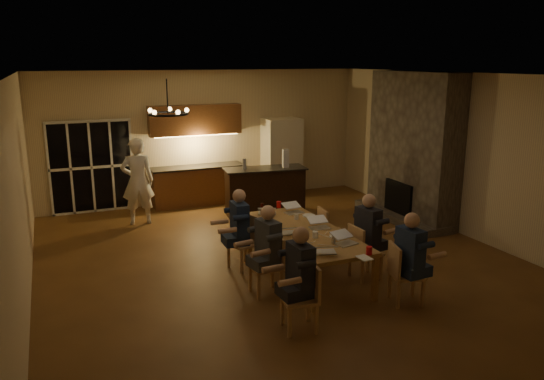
{
  "coord_description": "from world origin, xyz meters",
  "views": [
    {
      "loc": [
        -3.53,
        -8.03,
        3.44
      ],
      "look_at": [
        0.0,
        0.3,
        1.21
      ],
      "focal_mm": 35.0,
      "sensor_mm": 36.0,
      "label": 1
    }
  ],
  "objects_px": {
    "chair_right_near": "(407,274)",
    "can_cola": "(262,206)",
    "dining_table": "(305,252)",
    "laptop_a": "(324,245)",
    "plate_far": "(309,215)",
    "chandelier": "(168,114)",
    "chair_right_mid": "(366,252)",
    "mug_back": "(269,217)",
    "chair_left_mid": "(266,266)",
    "can_right": "(320,218)",
    "person_right_mid": "(368,236)",
    "laptop_e": "(267,207)",
    "person_left_far": "(240,229)",
    "laptop_d": "(320,222)",
    "refrigerator": "(282,158)",
    "laptop_c": "(290,226)",
    "person_left_mid": "(268,250)",
    "bar_bottle": "(245,164)",
    "bar_island": "(265,191)",
    "laptop_b": "(346,237)",
    "chair_right_far": "(333,232)",
    "redcup_mid": "(267,222)",
    "chair_left_far": "(243,243)",
    "bar_blender": "(286,158)",
    "laptop_f": "(294,207)",
    "mug_front": "(315,235)",
    "standing_person": "(138,181)",
    "redcup_far": "(279,205)",
    "person_right_near": "(409,260)",
    "plate_near": "(338,236)",
    "plate_left": "(314,252)",
    "mug_mid": "(296,217)",
    "chair_left_near": "(299,298)",
    "can_silver": "(333,240)",
    "person_left_near": "(300,278)",
    "redcup_near": "(369,251)"
  },
  "relations": [
    {
      "from": "refrigerator",
      "to": "chair_right_near",
      "type": "distance_m",
      "value": 6.48
    },
    {
      "from": "person_left_far",
      "to": "plate_near",
      "type": "xyz_separation_m",
      "value": [
        1.23,
        -1.12,
        0.07
      ]
    },
    {
      "from": "chair_left_mid",
      "to": "plate_far",
      "type": "height_order",
      "value": "chair_left_mid"
    },
    {
      "from": "chair_right_near",
      "to": "plate_left",
      "type": "relative_size",
      "value": 3.69
    },
    {
      "from": "chair_left_mid",
      "to": "chair_right_mid",
      "type": "height_order",
      "value": "same"
    },
    {
      "from": "chair_right_far",
      "to": "redcup_mid",
      "type": "xyz_separation_m",
      "value": [
        -1.3,
        -0.09,
        0.37
      ]
    },
    {
      "from": "dining_table",
      "to": "person_left_far",
      "type": "distance_m",
      "value": 1.15
    },
    {
      "from": "chair_left_near",
      "to": "laptop_e",
      "type": "distance_m",
      "value": 2.9
    },
    {
      "from": "dining_table",
      "to": "laptop_a",
      "type": "distance_m",
      "value": 1.14
    },
    {
      "from": "chair_left_near",
      "to": "chair_right_far",
      "type": "distance_m",
      "value": 2.77
    },
    {
      "from": "laptop_c",
      "to": "person_left_mid",
      "type": "bearing_deg",
      "value": 49.77
    },
    {
      "from": "bar_island",
      "to": "mug_mid",
      "type": "bearing_deg",
      "value": -94.29
    },
    {
      "from": "laptop_e",
      "to": "bar_bottle",
      "type": "relative_size",
      "value": 1.33
    },
    {
      "from": "laptop_f",
      "to": "mug_front",
      "type": "distance_m",
      "value": 1.38
    },
    {
      "from": "plate_far",
      "to": "laptop_e",
      "type": "bearing_deg",
      "value": 144.64
    },
    {
      "from": "chair_right_near",
      "to": "bar_island",
      "type": "bearing_deg",
      "value": 17.31
    },
    {
      "from": "laptop_d",
      "to": "redcup_near",
      "type": "distance_m",
      "value": 1.34
    },
    {
      "from": "mug_front",
      "to": "standing_person",
      "type": "bearing_deg",
      "value": 115.35
    },
    {
      "from": "laptop_a",
      "to": "redcup_far",
      "type": "distance_m",
      "value": 2.44
    },
    {
      "from": "laptop_f",
      "to": "redcup_mid",
      "type": "height_order",
      "value": "laptop_f"
    },
    {
      "from": "chandelier",
      "to": "person_right_near",
      "type": "bearing_deg",
      "value": -21.7
    },
    {
      "from": "redcup_mid",
      "to": "laptop_c",
      "type": "bearing_deg",
      "value": -69.14
    },
    {
      "from": "plate_far",
      "to": "chandelier",
      "type": "bearing_deg",
      "value": -157.81
    },
    {
      "from": "chair_right_mid",
      "to": "person_left_near",
      "type": "bearing_deg",
      "value": 119.51
    },
    {
      "from": "refrigerator",
      "to": "can_cola",
      "type": "height_order",
      "value": "refrigerator"
    },
    {
      "from": "can_silver",
      "to": "chair_left_far",
      "type": "bearing_deg",
      "value": 124.52
    },
    {
      "from": "chair_right_near",
      "to": "mug_front",
      "type": "bearing_deg",
      "value": 53.49
    },
    {
      "from": "laptop_b",
      "to": "can_silver",
      "type": "relative_size",
      "value": 2.67
    },
    {
      "from": "chair_left_far",
      "to": "laptop_c",
      "type": "height_order",
      "value": "laptop_c"
    },
    {
      "from": "dining_table",
      "to": "plate_far",
      "type": "distance_m",
      "value": 0.91
    },
    {
      "from": "bar_island",
      "to": "laptop_b",
      "type": "bearing_deg",
      "value": -88.63
    },
    {
      "from": "chair_right_mid",
      "to": "mug_back",
      "type": "height_order",
      "value": "chair_right_mid"
    },
    {
      "from": "can_cola",
      "to": "person_left_near",
      "type": "bearing_deg",
      "value": -102.6
    },
    {
      "from": "chair_right_far",
      "to": "plate_near",
      "type": "relative_size",
      "value": 3.28
    },
    {
      "from": "chair_right_mid",
      "to": "plate_near",
      "type": "height_order",
      "value": "chair_right_mid"
    },
    {
      "from": "chair_left_far",
      "to": "bar_blender",
      "type": "distance_m",
      "value": 3.48
    },
    {
      "from": "person_left_mid",
      "to": "chandelier",
      "type": "bearing_deg",
      "value": -103.74
    },
    {
      "from": "chair_left_near",
      "to": "laptop_d",
      "type": "xyz_separation_m",
      "value": [
        1.16,
        1.64,
        0.42
      ]
    },
    {
      "from": "person_right_near",
      "to": "bar_blender",
      "type": "height_order",
      "value": "bar_blender"
    },
    {
      "from": "laptop_e",
      "to": "refrigerator",
      "type": "bearing_deg",
      "value": -93.6
    },
    {
      "from": "chair_left_near",
      "to": "mug_front",
      "type": "distance_m",
      "value": 1.56
    },
    {
      "from": "person_left_far",
      "to": "laptop_d",
      "type": "height_order",
      "value": "person_left_far"
    },
    {
      "from": "chair_right_mid",
      "to": "bar_bottle",
      "type": "distance_m",
      "value": 4.13
    },
    {
      "from": "person_right_mid",
      "to": "laptop_e",
      "type": "bearing_deg",
      "value": 23.34
    },
    {
      "from": "laptop_c",
      "to": "can_right",
      "type": "bearing_deg",
      "value": -142.14
    },
    {
      "from": "chair_right_near",
      "to": "can_cola",
      "type": "relative_size",
      "value": 7.42
    },
    {
      "from": "chair_right_near",
      "to": "laptop_a",
      "type": "relative_size",
      "value": 2.78
    },
    {
      "from": "mug_front",
      "to": "plate_left",
      "type": "bearing_deg",
      "value": -118.92
    },
    {
      "from": "person_left_near",
      "to": "standing_person",
      "type": "height_order",
      "value": "standing_person"
    },
    {
      "from": "chair_left_mid",
      "to": "can_right",
      "type": "height_order",
      "value": "chair_left_mid"
    }
  ]
}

